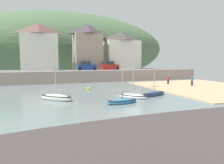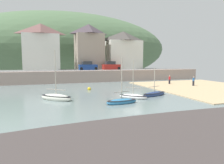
{
  "view_description": "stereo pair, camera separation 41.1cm",
  "coord_description": "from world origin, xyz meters",
  "px_view_note": "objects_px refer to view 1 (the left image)",
  "views": [
    {
      "loc": [
        -11.91,
        -25.15,
        4.57
      ],
      "look_at": [
        -3.34,
        -0.9,
        1.84
      ],
      "focal_mm": 32.88,
      "sensor_mm": 36.0,
      "label": 1
    },
    {
      "loc": [
        -11.52,
        -25.28,
        4.57
      ],
      "look_at": [
        -3.34,
        -0.9,
        1.84
      ],
      "focal_mm": 32.88,
      "sensor_mm": 36.0,
      "label": 2
    }
  ],
  "objects_px": {
    "waterfront_building_right": "(122,50)",
    "person_near_water": "(192,81)",
    "fishing_boat_green": "(122,101)",
    "sailboat_nearest_shore": "(56,98)",
    "motorboat_with_cabin": "(133,96)",
    "sailboat_blue_trim": "(154,94)",
    "mooring_buoy": "(89,89)",
    "parked_car_near_slipway": "(86,66)",
    "waterfront_building_centre": "(87,46)",
    "waterfront_building_left": "(39,46)",
    "person_on_slipway": "(168,79)",
    "parked_car_by_wall": "(110,66)"
  },
  "relations": [
    {
      "from": "sailboat_nearest_shore",
      "to": "waterfront_building_left",
      "type": "bearing_deg",
      "value": 136.27
    },
    {
      "from": "waterfront_building_centre",
      "to": "parked_car_near_slipway",
      "type": "distance_m",
      "value": 6.7
    },
    {
      "from": "waterfront_building_centre",
      "to": "motorboat_with_cabin",
      "type": "relative_size",
      "value": 2.34
    },
    {
      "from": "waterfront_building_right",
      "to": "sailboat_nearest_shore",
      "type": "bearing_deg",
      "value": -125.51
    },
    {
      "from": "waterfront_building_right",
      "to": "person_near_water",
      "type": "height_order",
      "value": "waterfront_building_right"
    },
    {
      "from": "waterfront_building_left",
      "to": "waterfront_building_right",
      "type": "relative_size",
      "value": 1.09
    },
    {
      "from": "fishing_boat_green",
      "to": "person_near_water",
      "type": "distance_m",
      "value": 19.68
    },
    {
      "from": "sailboat_blue_trim",
      "to": "person_near_water",
      "type": "distance_m",
      "value": 13.26
    },
    {
      "from": "waterfront_building_left",
      "to": "parked_car_by_wall",
      "type": "distance_m",
      "value": 16.73
    },
    {
      "from": "waterfront_building_right",
      "to": "person_on_slipway",
      "type": "bearing_deg",
      "value": -81.52
    },
    {
      "from": "waterfront_building_centre",
      "to": "waterfront_building_right",
      "type": "height_order",
      "value": "waterfront_building_centre"
    },
    {
      "from": "parked_car_near_slipway",
      "to": "person_on_slipway",
      "type": "relative_size",
      "value": 2.55
    },
    {
      "from": "sailboat_nearest_shore",
      "to": "person_on_slipway",
      "type": "xyz_separation_m",
      "value": [
        21.35,
        9.02,
        0.68
      ]
    },
    {
      "from": "sailboat_nearest_shore",
      "to": "parked_car_near_slipway",
      "type": "height_order",
      "value": "sailboat_nearest_shore"
    },
    {
      "from": "motorboat_with_cabin",
      "to": "person_on_slipway",
      "type": "relative_size",
      "value": 2.9
    },
    {
      "from": "sailboat_blue_trim",
      "to": "person_near_water",
      "type": "relative_size",
      "value": 2.61
    },
    {
      "from": "parked_car_by_wall",
      "to": "mooring_buoy",
      "type": "xyz_separation_m",
      "value": [
        -8.55,
        -15.04,
        -3.04
      ]
    },
    {
      "from": "sailboat_nearest_shore",
      "to": "fishing_boat_green",
      "type": "bearing_deg",
      "value": 10.07
    },
    {
      "from": "waterfront_building_right",
      "to": "motorboat_with_cabin",
      "type": "relative_size",
      "value": 2.05
    },
    {
      "from": "person_near_water",
      "to": "waterfront_building_right",
      "type": "bearing_deg",
      "value": 103.27
    },
    {
      "from": "waterfront_building_left",
      "to": "sailboat_nearest_shore",
      "type": "distance_m",
      "value": 27.39
    },
    {
      "from": "sailboat_nearest_shore",
      "to": "motorboat_with_cabin",
      "type": "distance_m",
      "value": 9.06
    },
    {
      "from": "waterfront_building_left",
      "to": "mooring_buoy",
      "type": "height_order",
      "value": "waterfront_building_left"
    },
    {
      "from": "waterfront_building_right",
      "to": "person_near_water",
      "type": "relative_size",
      "value": 5.94
    },
    {
      "from": "parked_car_by_wall",
      "to": "person_near_water",
      "type": "xyz_separation_m",
      "value": [
        9.84,
        -16.53,
        -2.22
      ]
    },
    {
      "from": "sailboat_blue_trim",
      "to": "person_near_water",
      "type": "bearing_deg",
      "value": 8.54
    },
    {
      "from": "parked_car_near_slipway",
      "to": "sailboat_nearest_shore",
      "type": "bearing_deg",
      "value": -112.12
    },
    {
      "from": "mooring_buoy",
      "to": "parked_car_near_slipway",
      "type": "bearing_deg",
      "value": 78.84
    },
    {
      "from": "motorboat_with_cabin",
      "to": "parked_car_near_slipway",
      "type": "bearing_deg",
      "value": 135.93
    },
    {
      "from": "sailboat_blue_trim",
      "to": "mooring_buoy",
      "type": "relative_size",
      "value": 7.87
    },
    {
      "from": "parked_car_near_slipway",
      "to": "person_near_water",
      "type": "height_order",
      "value": "parked_car_near_slipway"
    },
    {
      "from": "fishing_boat_green",
      "to": "person_near_water",
      "type": "xyz_separation_m",
      "value": [
        17.24,
        9.47,
        0.75
      ]
    },
    {
      "from": "motorboat_with_cabin",
      "to": "person_near_water",
      "type": "xyz_separation_m",
      "value": [
        14.86,
        7.11,
        0.75
      ]
    },
    {
      "from": "waterfront_building_right",
      "to": "motorboat_with_cabin",
      "type": "distance_m",
      "value": 30.65
    },
    {
      "from": "motorboat_with_cabin",
      "to": "person_on_slipway",
      "type": "height_order",
      "value": "motorboat_with_cabin"
    },
    {
      "from": "fishing_boat_green",
      "to": "sailboat_nearest_shore",
      "type": "bearing_deg",
      "value": 139.56
    },
    {
      "from": "waterfront_building_left",
      "to": "motorboat_with_cabin",
      "type": "bearing_deg",
      "value": -69.64
    },
    {
      "from": "waterfront_building_right",
      "to": "mooring_buoy",
      "type": "bearing_deg",
      "value": -124.49
    },
    {
      "from": "waterfront_building_right",
      "to": "sailboat_blue_trim",
      "type": "height_order",
      "value": "waterfront_building_right"
    },
    {
      "from": "sailboat_nearest_shore",
      "to": "person_near_water",
      "type": "distance_m",
      "value": 24.32
    },
    {
      "from": "waterfront_building_left",
      "to": "parked_car_near_slipway",
      "type": "bearing_deg",
      "value": -24.48
    },
    {
      "from": "parked_car_near_slipway",
      "to": "mooring_buoy",
      "type": "bearing_deg",
      "value": -102.4
    },
    {
      "from": "waterfront_building_left",
      "to": "person_on_slipway",
      "type": "relative_size",
      "value": 6.5
    },
    {
      "from": "waterfront_building_left",
      "to": "person_on_slipway",
      "type": "distance_m",
      "value": 29.5
    },
    {
      "from": "mooring_buoy",
      "to": "person_near_water",
      "type": "bearing_deg",
      "value": -4.62
    },
    {
      "from": "sailboat_blue_trim",
      "to": "sailboat_nearest_shore",
      "type": "height_order",
      "value": "sailboat_nearest_shore"
    },
    {
      "from": "waterfront_building_right",
      "to": "person_on_slipway",
      "type": "height_order",
      "value": "waterfront_building_right"
    },
    {
      "from": "waterfront_building_left",
      "to": "person_near_water",
      "type": "height_order",
      "value": "waterfront_building_left"
    },
    {
      "from": "waterfront_building_right",
      "to": "motorboat_with_cabin",
      "type": "height_order",
      "value": "waterfront_building_right"
    },
    {
      "from": "waterfront_building_centre",
      "to": "parked_car_near_slipway",
      "type": "height_order",
      "value": "waterfront_building_centre"
    }
  ]
}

